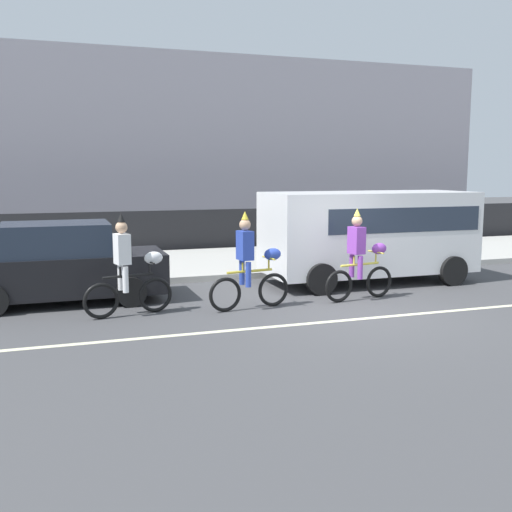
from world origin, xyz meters
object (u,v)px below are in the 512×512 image
parade_cyclist_zebra (129,271)px  parked_van_white (371,230)px  pedestrian_onlooker (361,224)px  parade_cyclist_cobalt (250,266)px  parade_cyclist_purple (360,260)px  parked_car_black (61,265)px

parade_cyclist_zebra → parked_van_white: parked_van_white is taller
parade_cyclist_zebra → pedestrian_onlooker: (7.92, 5.69, 0.17)m
parked_van_white → pedestrian_onlooker: parked_van_white is taller
parade_cyclist_zebra → parade_cyclist_cobalt: (2.30, -0.22, 0.00)m
parade_cyclist_cobalt → pedestrian_onlooker: 8.16m
parade_cyclist_cobalt → parade_cyclist_purple: (2.44, 0.06, 0.00)m
parade_cyclist_purple → pedestrian_onlooker: 6.66m
parade_cyclist_cobalt → parked_car_black: size_ratio=0.47×
parade_cyclist_purple → parked_van_white: 2.14m
parade_cyclist_cobalt → parked_van_white: bearing=25.9°
parade_cyclist_purple → parked_car_black: size_ratio=0.47×
parked_van_white → pedestrian_onlooker: (1.98, 4.14, -0.27)m
parade_cyclist_cobalt → parked_car_black: 3.92m
parked_van_white → parade_cyclist_cobalt: bearing=-154.1°
parade_cyclist_zebra → pedestrian_onlooker: size_ratio=1.19×
parade_cyclist_zebra → parade_cyclist_purple: bearing=-1.9°
pedestrian_onlooker → parade_cyclist_purple: bearing=-118.6°
parade_cyclist_cobalt → parked_car_black: (-3.48, 1.80, -0.06)m
parade_cyclist_cobalt → parked_van_white: parked_van_white is taller
parade_cyclist_cobalt → parked_van_white: 4.08m
parked_car_black → pedestrian_onlooker: bearing=24.3°
parade_cyclist_purple → pedestrian_onlooker: size_ratio=1.19×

